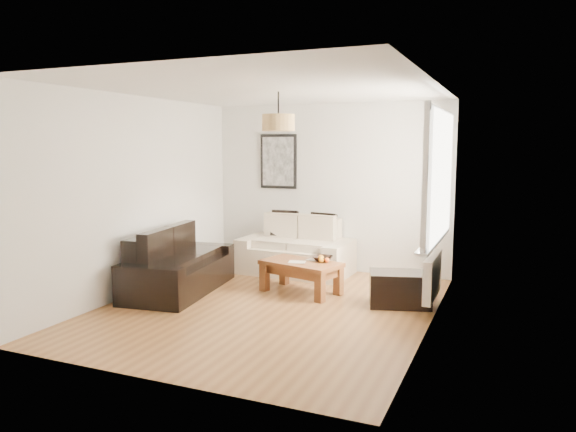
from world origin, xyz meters
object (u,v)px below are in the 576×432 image
at_px(loveseat_cream, 295,247).
at_px(coffee_table, 301,277).
at_px(ottoman, 400,289).
at_px(sofa_leather, 179,262).

xyz_separation_m(loveseat_cream, coffee_table, (0.49, -1.01, -0.20)).
bearing_deg(coffee_table, loveseat_cream, 115.85).
xyz_separation_m(loveseat_cream, ottoman, (1.82, -1.08, -0.21)).
bearing_deg(loveseat_cream, sofa_leather, -121.92).
relative_size(loveseat_cream, sofa_leather, 0.92).
height_order(loveseat_cream, ottoman, loveseat_cream).
relative_size(coffee_table, ottoman, 1.42).
bearing_deg(sofa_leather, ottoman, -88.02).
distance_m(sofa_leather, coffee_table, 1.65).
relative_size(loveseat_cream, ottoman, 2.29).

